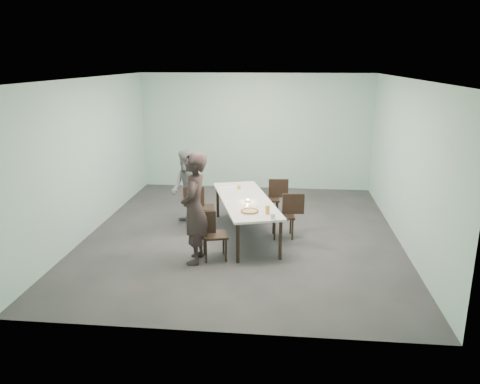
# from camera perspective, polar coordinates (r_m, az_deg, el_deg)

# --- Properties ---
(ground) EXTENTS (7.00, 7.00, 0.00)m
(ground) POSITION_cam_1_polar(r_m,az_deg,el_deg) (9.31, 0.32, -5.08)
(ground) COLOR #333335
(ground) RESTS_ON ground
(room_shell) EXTENTS (6.02, 7.02, 3.01)m
(room_shell) POSITION_cam_1_polar(r_m,az_deg,el_deg) (8.79, 0.34, 7.34)
(room_shell) COLOR #ABD7CD
(room_shell) RESTS_ON ground
(table) EXTENTS (1.60, 2.75, 0.75)m
(table) POSITION_cam_1_polar(r_m,az_deg,el_deg) (8.98, 0.66, -1.20)
(table) COLOR white
(table) RESTS_ON ground
(chair_near_left) EXTENTS (0.65, 0.51, 0.87)m
(chair_near_left) POSITION_cam_1_polar(r_m,az_deg,el_deg) (8.01, -3.67, -4.82)
(chair_near_left) COLOR black
(chair_near_left) RESTS_ON ground
(chair_far_left) EXTENTS (0.64, 0.49, 0.87)m
(chair_far_left) POSITION_cam_1_polar(r_m,az_deg,el_deg) (9.48, -4.96, -1.54)
(chair_far_left) COLOR black
(chair_far_left) RESTS_ON ground
(chair_near_right) EXTENTS (0.63, 0.46, 0.87)m
(chair_near_right) POSITION_cam_1_polar(r_m,az_deg,el_deg) (9.02, 5.79, -2.47)
(chair_near_right) COLOR black
(chair_near_right) RESTS_ON ground
(chair_far_right) EXTENTS (0.63, 0.45, 0.87)m
(chair_far_right) POSITION_cam_1_polar(r_m,az_deg,el_deg) (10.08, 4.07, -0.45)
(chair_far_right) COLOR black
(chair_far_right) RESTS_ON ground
(diner_near) EXTENTS (0.46, 0.70, 1.89)m
(diner_near) POSITION_cam_1_polar(r_m,az_deg,el_deg) (7.80, -5.57, -2.01)
(diner_near) COLOR black
(diner_near) RESTS_ON ground
(diner_far) EXTENTS (0.94, 0.98, 1.59)m
(diner_far) POSITION_cam_1_polar(r_m,az_deg,el_deg) (9.57, -6.45, 0.42)
(diner_far) COLOR slate
(diner_far) RESTS_ON ground
(pizza) EXTENTS (0.34, 0.34, 0.04)m
(pizza) POSITION_cam_1_polar(r_m,az_deg,el_deg) (8.18, 1.19, -2.37)
(pizza) COLOR white
(pizza) RESTS_ON table
(side_plate) EXTENTS (0.18, 0.18, 0.01)m
(side_plate) POSITION_cam_1_polar(r_m,az_deg,el_deg) (8.55, 1.79, -1.66)
(side_plate) COLOR white
(side_plate) RESTS_ON table
(beer_glass) EXTENTS (0.08, 0.08, 0.15)m
(beer_glass) POSITION_cam_1_polar(r_m,az_deg,el_deg) (8.09, 3.37, -2.19)
(beer_glass) COLOR gold
(beer_glass) RESTS_ON table
(water_tumbler) EXTENTS (0.08, 0.08, 0.09)m
(water_tumbler) POSITION_cam_1_polar(r_m,az_deg,el_deg) (7.86, 4.02, -2.96)
(water_tumbler) COLOR silver
(water_tumbler) RESTS_ON table
(tealight) EXTENTS (0.06, 0.06, 0.05)m
(tealight) POSITION_cam_1_polar(r_m,az_deg,el_deg) (8.77, 0.94, -1.08)
(tealight) COLOR silver
(tealight) RESTS_ON table
(amber_tumbler) EXTENTS (0.07, 0.07, 0.08)m
(amber_tumbler) POSITION_cam_1_polar(r_m,az_deg,el_deg) (9.64, -0.12, 0.61)
(amber_tumbler) COLOR gold
(amber_tumbler) RESTS_ON table
(menu) EXTENTS (0.35, 0.30, 0.01)m
(menu) POSITION_cam_1_polar(r_m,az_deg,el_deg) (9.76, -1.63, 0.57)
(menu) COLOR silver
(menu) RESTS_ON table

